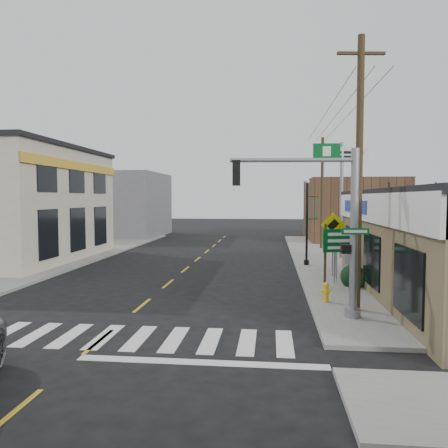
# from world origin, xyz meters

# --- Properties ---
(ground) EXTENTS (140.00, 140.00, 0.00)m
(ground) POSITION_xyz_m (0.00, 0.00, 0.00)
(ground) COLOR black
(ground) RESTS_ON ground
(sidewalk_right) EXTENTS (6.00, 38.00, 0.13)m
(sidewalk_right) POSITION_xyz_m (9.00, 13.00, 0.07)
(sidewalk_right) COLOR slate
(sidewalk_right) RESTS_ON ground
(sidewalk_left) EXTENTS (6.00, 38.00, 0.13)m
(sidewalk_left) POSITION_xyz_m (-9.00, 13.00, 0.07)
(sidewalk_left) COLOR slate
(sidewalk_left) RESTS_ON ground
(center_line) EXTENTS (0.12, 56.00, 0.01)m
(center_line) POSITION_xyz_m (0.00, 8.00, 0.01)
(center_line) COLOR gold
(center_line) RESTS_ON ground
(crosswalk) EXTENTS (11.00, 2.20, 0.01)m
(crosswalk) POSITION_xyz_m (0.00, 0.40, 0.01)
(crosswalk) COLOR silver
(crosswalk) RESTS_ON ground
(bldg_distant_right) EXTENTS (8.00, 10.00, 5.60)m
(bldg_distant_right) POSITION_xyz_m (12.00, 30.00, 2.80)
(bldg_distant_right) COLOR brown
(bldg_distant_right) RESTS_ON ground
(bldg_distant_left) EXTENTS (9.00, 10.00, 6.40)m
(bldg_distant_left) POSITION_xyz_m (-11.00, 32.00, 3.20)
(bldg_distant_left) COLOR slate
(bldg_distant_left) RESTS_ON ground
(traffic_signal_pole) EXTENTS (4.30, 0.36, 5.44)m
(traffic_signal_pole) POSITION_xyz_m (6.55, 2.75, 3.38)
(traffic_signal_pole) COLOR gray
(traffic_signal_pole) RESTS_ON sidewalk_right
(guide_sign) EXTENTS (1.53, 0.13, 2.68)m
(guide_sign) POSITION_xyz_m (7.48, 7.08, 1.87)
(guide_sign) COLOR #44361F
(guide_sign) RESTS_ON sidewalk_right
(fire_hydrant) EXTENTS (0.22, 0.22, 0.72)m
(fire_hydrant) POSITION_xyz_m (6.61, 4.71, 0.52)
(fire_hydrant) COLOR yellow
(fire_hydrant) RESTS_ON sidewalk_right
(ped_crossing_sign) EXTENTS (1.19, 0.08, 3.06)m
(ped_crossing_sign) POSITION_xyz_m (7.60, 10.21, 2.20)
(ped_crossing_sign) COLOR gray
(ped_crossing_sign) RESTS_ON sidewalk_right
(lamp_post) EXTENTS (0.62, 0.49, 4.80)m
(lamp_post) POSITION_xyz_m (6.68, 13.55, 2.92)
(lamp_post) COLOR black
(lamp_post) RESTS_ON sidewalk_right
(dance_center_sign) EXTENTS (3.40, 0.21, 7.23)m
(dance_center_sign) POSITION_xyz_m (9.00, 16.83, 5.53)
(dance_center_sign) COLOR gray
(dance_center_sign) RESTS_ON sidewalk_right
(bare_tree) EXTENTS (2.52, 2.52, 5.03)m
(bare_tree) POSITION_xyz_m (9.45, 4.44, 4.09)
(bare_tree) COLOR black
(bare_tree) RESTS_ON sidewalk_right
(shrub_back) EXTENTS (1.05, 1.05, 0.78)m
(shrub_back) POSITION_xyz_m (8.12, 7.80, 0.52)
(shrub_back) COLOR black
(shrub_back) RESTS_ON sidewalk_right
(utility_pole_near) EXTENTS (1.57, 0.24, 9.04)m
(utility_pole_near) POSITION_xyz_m (7.50, 3.70, 4.77)
(utility_pole_near) COLOR #403120
(utility_pole_near) RESTS_ON sidewalk_right
(utility_pole_far) EXTENTS (1.43, 0.22, 8.24)m
(utility_pole_far) POSITION_xyz_m (8.39, 21.96, 4.36)
(utility_pole_far) COLOR #423722
(utility_pole_far) RESTS_ON sidewalk_right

